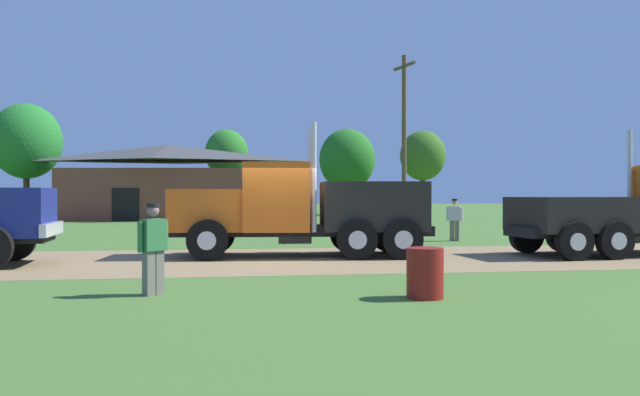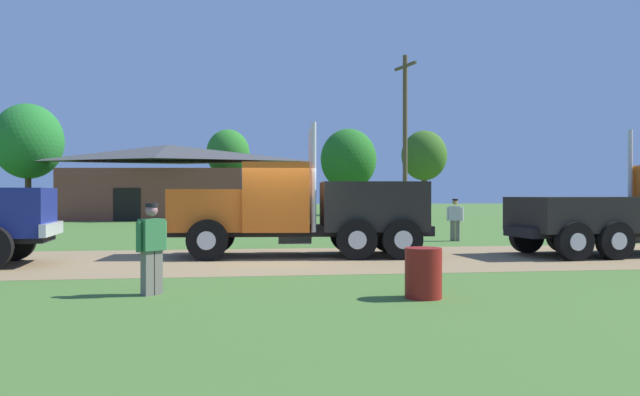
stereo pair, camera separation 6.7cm
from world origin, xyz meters
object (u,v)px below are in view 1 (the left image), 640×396
Objects in this scene: utility_pole_near at (404,136)px; steel_barrel at (425,273)px; visitor_far_side at (455,218)px; truck_foreground_white at (303,210)px; shed_building at (167,184)px; visitor_standing_near at (153,246)px.

steel_barrel is at bearing -104.74° from utility_pole_near.
steel_barrel is at bearing -112.21° from visitor_far_side.
shed_building is at bearing 103.81° from truck_foreground_white.
visitor_standing_near is at bearing -84.48° from shed_building.
utility_pole_near is (14.01, -11.45, 2.45)m from shed_building.
utility_pole_near reaches higher than visitor_standing_near.
visitor_far_side is at bearing -59.42° from shed_building.
steel_barrel is 24.36m from utility_pole_near.
visitor_standing_near is 33.82m from shed_building.
steel_barrel is at bearing -11.79° from visitor_standing_near.
utility_pole_near is (0.97, 10.61, 4.13)m from visitor_far_side.
visitor_far_side is at bearing -95.23° from utility_pole_near.
shed_building is 18.26m from utility_pole_near.
shed_building reaches higher than truck_foreground_white.
utility_pole_near is (7.36, 15.60, 3.66)m from truck_foreground_white.
shed_building is (-7.92, 34.60, 2.11)m from steel_barrel.
truck_foreground_white is 4.72× the size of visitor_standing_near.
visitor_standing_near is at bearing -117.34° from truck_foreground_white.
steel_barrel is (4.67, -0.97, -0.44)m from visitor_standing_near.
visitor_standing_near is 1.88× the size of steel_barrel.
visitor_standing_near reaches higher than visitor_far_side.
truck_foreground_white is at bearing 99.55° from steel_barrel.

